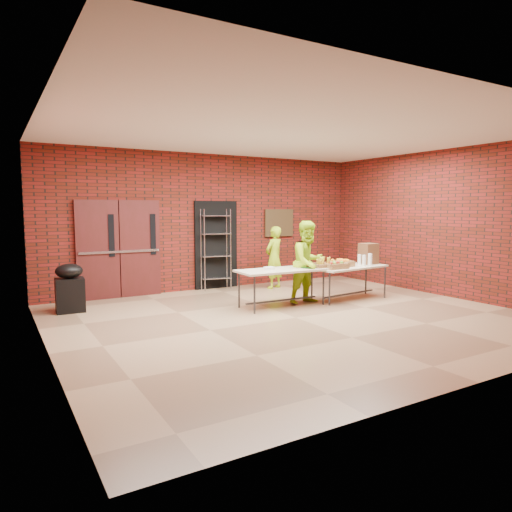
{
  "coord_description": "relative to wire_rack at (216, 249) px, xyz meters",
  "views": [
    {
      "loc": [
        -4.6,
        -6.45,
        1.92
      ],
      "look_at": [
        0.01,
        1.4,
        0.97
      ],
      "focal_mm": 32.0,
      "sensor_mm": 36.0,
      "label": 1
    }
  ],
  "objects": [
    {
      "name": "room",
      "position": [
        -0.03,
        -3.32,
        0.65
      ],
      "size": [
        8.08,
        7.08,
        3.28
      ],
      "color": "#7F6144",
      "rests_on": "ground"
    },
    {
      "name": "double_doors",
      "position": [
        -2.22,
        0.12,
        0.1
      ],
      "size": [
        1.78,
        0.12,
        2.1
      ],
      "color": "#471415",
      "rests_on": "room"
    },
    {
      "name": "dark_doorway",
      "position": [
        0.07,
        0.14,
        0.1
      ],
      "size": [
        1.1,
        0.06,
        2.1
      ],
      "primitive_type": "cube",
      "color": "black",
      "rests_on": "room"
    },
    {
      "name": "bronze_plaque",
      "position": [
        1.87,
        0.13,
        0.6
      ],
      "size": [
        0.85,
        0.04,
        0.7
      ],
      "primitive_type": "cube",
      "color": "#3C2C18",
      "rests_on": "room"
    },
    {
      "name": "wire_rack",
      "position": [
        0.0,
        0.0,
        0.0
      ],
      "size": [
        0.73,
        0.37,
        1.91
      ],
      "primitive_type": null,
      "rotation": [
        0.0,
        0.0,
        -0.2
      ],
      "color": "#ABABB1",
      "rests_on": "room"
    },
    {
      "name": "table_left",
      "position": [
        0.29,
        -2.39,
        -0.28
      ],
      "size": [
        1.82,
        0.81,
        0.74
      ],
      "rotation": [
        0.0,
        0.0,
        -0.03
      ],
      "color": "#C0B093",
      "rests_on": "room"
    },
    {
      "name": "table_right",
      "position": [
        1.91,
        -2.53,
        -0.31
      ],
      "size": [
        1.79,
        0.91,
        0.71
      ],
      "rotation": [
        0.0,
        0.0,
        0.11
      ],
      "color": "#C0B093",
      "rests_on": "room"
    },
    {
      "name": "basket_bananas",
      "position": [
        1.17,
        -2.54,
        -0.19
      ],
      "size": [
        0.44,
        0.34,
        0.14
      ],
      "color": "#A97644",
      "rests_on": "table_right"
    },
    {
      "name": "basket_oranges",
      "position": [
        1.73,
        -2.46,
        -0.18
      ],
      "size": [
        0.48,
        0.37,
        0.15
      ],
      "color": "#A97644",
      "rests_on": "table_right"
    },
    {
      "name": "basket_apples",
      "position": [
        1.39,
        -2.66,
        -0.18
      ],
      "size": [
        0.48,
        0.37,
        0.15
      ],
      "color": "#A97644",
      "rests_on": "table_right"
    },
    {
      "name": "muffin_tray",
      "position": [
        0.9,
        -2.45,
        -0.17
      ],
      "size": [
        0.38,
        0.38,
        0.09
      ],
      "color": "#164612",
      "rests_on": "table_left"
    },
    {
      "name": "napkin_box",
      "position": [
        0.0,
        -2.37,
        -0.19
      ],
      "size": [
        0.18,
        0.12,
        0.06
      ],
      "primitive_type": "cube",
      "color": "white",
      "rests_on": "table_left"
    },
    {
      "name": "coffee_dispenser",
      "position": [
        2.55,
        -2.42,
        -0.02
      ],
      "size": [
        0.34,
        0.31,
        0.45
      ],
      "primitive_type": "cube",
      "color": "brown",
      "rests_on": "table_right"
    },
    {
      "name": "cup_stack_front",
      "position": [
        2.19,
        -2.67,
        -0.13
      ],
      "size": [
        0.08,
        0.08,
        0.24
      ],
      "primitive_type": "cylinder",
      "color": "white",
      "rests_on": "table_right"
    },
    {
      "name": "cup_stack_mid",
      "position": [
        2.32,
        -2.71,
        -0.12
      ],
      "size": [
        0.09,
        0.09,
        0.26
      ],
      "primitive_type": "cylinder",
      "color": "white",
      "rests_on": "table_right"
    },
    {
      "name": "cup_stack_back",
      "position": [
        2.26,
        -2.45,
        -0.14
      ],
      "size": [
        0.07,
        0.07,
        0.22
      ],
      "primitive_type": "cylinder",
      "color": "white",
      "rests_on": "table_right"
    },
    {
      "name": "covered_grill",
      "position": [
        -3.39,
        -0.82,
        -0.5
      ],
      "size": [
        0.52,
        0.44,
        0.91
      ],
      "rotation": [
        0.0,
        0.0,
        -0.05
      ],
      "color": "black",
      "rests_on": "room"
    },
    {
      "name": "volunteer_woman",
      "position": [
        1.26,
        -0.59,
        -0.21
      ],
      "size": [
        0.64,
        0.53,
        1.49
      ],
      "primitive_type": "imported",
      "rotation": [
        0.0,
        0.0,
        3.5
      ],
      "color": "#9CCB16",
      "rests_on": "room"
    },
    {
      "name": "volunteer_man",
      "position": [
        0.91,
        -2.42,
        -0.12
      ],
      "size": [
        0.87,
        0.71,
        1.67
      ],
      "primitive_type": "imported",
      "rotation": [
        0.0,
        0.0,
        0.09
      ],
      "color": "#9CCB16",
      "rests_on": "room"
    }
  ]
}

